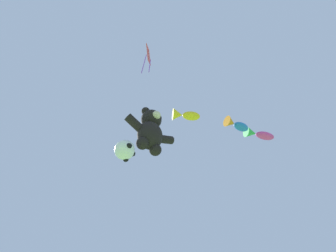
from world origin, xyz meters
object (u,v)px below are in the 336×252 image
Objects in this scene: fish_kite_goldfin at (184,115)px; diamond_kite at (148,56)px; fish_kite_magenta at (258,134)px; teddy_bear_kite at (150,130)px; fish_kite_cobalt at (236,125)px; soccer_ball_kite at (125,150)px.

diamond_kite is (-3.44, -1.45, 0.55)m from fish_kite_goldfin.
teddy_bear_kite is at bearing 170.61° from fish_kite_magenta.
fish_kite_magenta is (6.92, -1.14, 3.17)m from teddy_bear_kite.
fish_kite_cobalt is at bearing -24.45° from fish_kite_goldfin.
fish_kite_magenta is (7.77, -1.36, 4.58)m from soccer_ball_kite.
fish_kite_cobalt is at bearing -10.43° from teddy_bear_kite.
fish_kite_cobalt is 6.27m from diamond_kite.
fish_kite_goldfin is at bearing 155.55° from fish_kite_cobalt.
soccer_ball_kite is at bearing 77.68° from diamond_kite.
fish_kite_goldfin is at bearing 22.87° from diamond_kite.
fish_kite_magenta is at bearing -9.39° from teddy_bear_kite.
diamond_kite is at bearing -135.53° from teddy_bear_kite.
teddy_bear_kite is at bearing 169.57° from fish_kite_cobalt.
teddy_bear_kite is 3.01× the size of soccer_ball_kite.
fish_kite_cobalt is at bearing -10.98° from soccer_ball_kite.
diamond_kite is at bearing -157.13° from fish_kite_goldfin.
fish_kite_cobalt reaches higher than soccer_ball_kite.
diamond_kite reaches higher than soccer_ball_kite.
soccer_ball_kite is at bearing 170.07° from fish_kite_magenta.
diamond_kite is at bearing -178.36° from fish_kite_cobalt.
soccer_ball_kite is at bearing 169.02° from fish_kite_cobalt.
teddy_bear_kite is 0.96× the size of diamond_kite.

